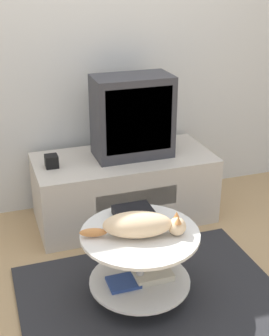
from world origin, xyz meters
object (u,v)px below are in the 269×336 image
(tv, at_px, (132,117))
(dvd_box, at_px, (134,214))
(speaker, at_px, (52,161))
(cat, at_px, (140,225))

(tv, distance_m, dvd_box, 0.85)
(tv, height_order, speaker, tv)
(tv, distance_m, speaker, 0.62)
(speaker, height_order, dvd_box, speaker)
(tv, bearing_deg, dvd_box, -107.98)
(cat, bearing_deg, dvd_box, 95.91)
(dvd_box, bearing_deg, speaker, 114.47)
(tv, bearing_deg, speaker, -176.92)
(dvd_box, bearing_deg, tv, 72.02)
(tv, relative_size, speaker, 6.72)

